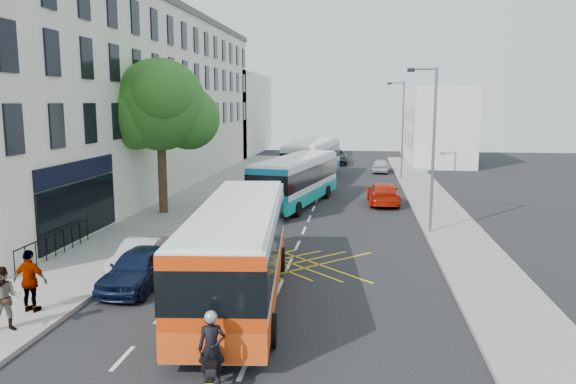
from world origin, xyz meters
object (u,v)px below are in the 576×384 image
(lamp_near, at_px, (432,141))
(parked_car_silver, at_px, (141,256))
(pedestrian_far, at_px, (30,281))
(bus_far, at_px, (313,160))
(red_hatchback, at_px, (383,193))
(bus_near, at_px, (239,249))
(parked_car_blue, at_px, (139,268))
(street_tree, at_px, (160,106))
(lamp_far, at_px, (402,125))
(distant_car_grey, at_px, (336,157))
(bus_mid, at_px, (297,180))
(distant_car_silver, at_px, (381,165))
(pedestrian_near, at_px, (4,299))
(motorbike, at_px, (212,353))

(lamp_near, bearing_deg, parked_car_silver, -146.56)
(parked_car_silver, distance_m, pedestrian_far, 5.09)
(bus_far, height_order, red_hatchback, bus_far)
(lamp_near, relative_size, bus_near, 0.69)
(parked_car_blue, bearing_deg, street_tree, 109.42)
(lamp_far, relative_size, distant_car_grey, 1.50)
(lamp_far, height_order, bus_mid, lamp_far)
(bus_mid, distance_m, distant_car_silver, 18.56)
(lamp_far, relative_size, bus_mid, 0.71)
(street_tree, height_order, bus_mid, street_tree)
(pedestrian_near, bearing_deg, lamp_near, 22.25)
(lamp_near, xyz_separation_m, parked_car_blue, (-11.10, -9.59, -3.90))
(distant_car_silver, height_order, pedestrian_near, pedestrian_near)
(motorbike, height_order, parked_car_blue, motorbike)
(distant_car_silver, distance_m, pedestrian_near, 40.51)
(distant_car_silver, xyz_separation_m, pedestrian_near, (-11.82, -38.75, 0.43))
(motorbike, relative_size, distant_car_grey, 0.40)
(bus_mid, relative_size, parked_car_silver, 2.92)
(bus_far, relative_size, pedestrian_far, 6.13)
(pedestrian_near, bearing_deg, parked_car_silver, 52.56)
(parked_car_silver, height_order, pedestrian_far, pedestrian_far)
(parked_car_silver, bearing_deg, pedestrian_far, -106.48)
(bus_near, distance_m, pedestrian_near, 7.02)
(distant_car_silver, bearing_deg, bus_mid, 78.10)
(parked_car_silver, relative_size, pedestrian_near, 2.06)
(parked_car_silver, bearing_deg, bus_far, 82.16)
(parked_car_blue, relative_size, pedestrian_far, 2.16)
(bus_far, distance_m, distant_car_silver, 8.38)
(lamp_far, height_order, parked_car_blue, lamp_far)
(distant_car_silver, relative_size, pedestrian_near, 2.06)
(street_tree, height_order, lamp_far, street_tree)
(bus_far, height_order, distant_car_grey, bus_far)
(bus_near, height_order, motorbike, bus_near)
(parked_car_silver, relative_size, distant_car_silver, 1.00)
(motorbike, xyz_separation_m, parked_car_silver, (-5.06, 8.47, -0.26))
(pedestrian_far, bearing_deg, lamp_near, -131.32)
(motorbike, height_order, parked_car_silver, motorbike)
(motorbike, bearing_deg, parked_car_silver, 110.09)
(street_tree, xyz_separation_m, motorbike, (8.01, -19.20, -5.40))
(pedestrian_near, xyz_separation_m, pedestrian_far, (-0.14, 1.49, 0.04))
(bus_mid, relative_size, red_hatchback, 2.33)
(bus_far, bearing_deg, bus_near, -83.27)
(motorbike, xyz_separation_m, parked_car_blue, (-4.40, 6.65, -0.18))
(motorbike, relative_size, red_hatchback, 0.44)
(street_tree, bearing_deg, pedestrian_near, -84.94)
(distant_car_silver, bearing_deg, pedestrian_near, 80.02)
(parked_car_silver, bearing_deg, lamp_near, 35.10)
(motorbike, height_order, red_hatchback, motorbike)
(motorbike, distance_m, parked_car_blue, 7.97)
(bus_mid, distance_m, pedestrian_near, 22.00)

